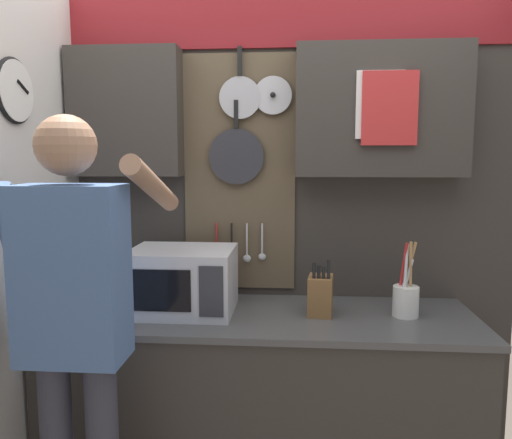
# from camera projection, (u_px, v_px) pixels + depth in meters

# --- Properties ---
(base_cabinet_counter) EXTENTS (2.01, 0.68, 0.89)m
(base_cabinet_counter) POSITION_uv_depth(u_px,v_px,m) (261.00, 403.00, 2.41)
(base_cabinet_counter) COLOR #38332D
(base_cabinet_counter) RESTS_ON ground_plane
(back_wall_unit) EXTENTS (2.58, 0.23, 2.44)m
(back_wall_unit) POSITION_uv_depth(u_px,v_px,m) (269.00, 184.00, 2.58)
(back_wall_unit) COLOR #38332D
(back_wall_unit) RESTS_ON ground_plane
(side_wall) EXTENTS (0.07, 1.60, 2.44)m
(side_wall) POSITION_uv_depth(u_px,v_px,m) (3.00, 253.00, 2.02)
(side_wall) COLOR silver
(side_wall) RESTS_ON ground_plane
(microwave) EXTENTS (0.49, 0.39, 0.30)m
(microwave) POSITION_uv_depth(u_px,v_px,m) (183.00, 280.00, 2.37)
(microwave) COLOR silver
(microwave) RESTS_ON base_cabinet_counter
(knife_block) EXTENTS (0.13, 0.16, 0.27)m
(knife_block) POSITION_uv_depth(u_px,v_px,m) (320.00, 295.00, 2.33)
(knife_block) COLOR brown
(knife_block) RESTS_ON base_cabinet_counter
(utensil_crock) EXTENTS (0.12, 0.12, 0.35)m
(utensil_crock) POSITION_uv_depth(u_px,v_px,m) (406.00, 298.00, 2.30)
(utensil_crock) COLOR white
(utensil_crock) RESTS_ON base_cabinet_counter
(person) EXTENTS (0.54, 0.67, 1.77)m
(person) POSITION_uv_depth(u_px,v_px,m) (75.00, 308.00, 1.85)
(person) COLOR #383842
(person) RESTS_ON ground_plane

